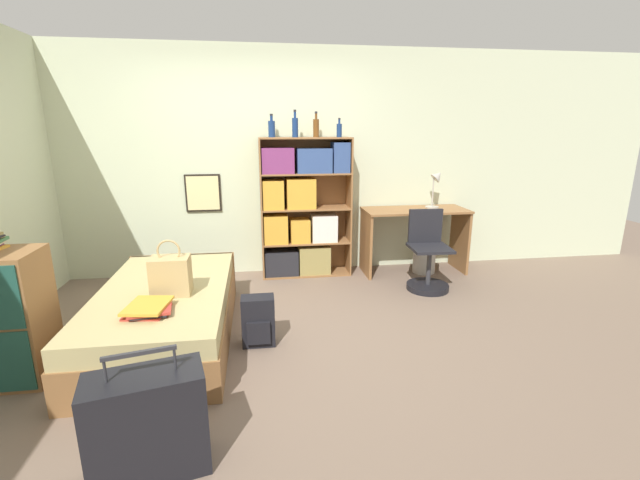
% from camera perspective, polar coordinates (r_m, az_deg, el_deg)
% --- Properties ---
extents(ground_plane, '(14.00, 14.00, 0.00)m').
position_cam_1_polar(ground_plane, '(3.81, -8.06, -12.05)').
color(ground_plane, '#756051').
extents(wall_back, '(10.00, 0.09, 2.60)m').
position_cam_1_polar(wall_back, '(5.09, -8.78, 9.99)').
color(wall_back, beige).
rests_on(wall_back, ground_plane).
extents(bed, '(1.03, 1.93, 0.45)m').
position_cam_1_polar(bed, '(3.81, -19.79, -9.09)').
color(bed, olive).
rests_on(bed, ground_plane).
extents(handbag, '(0.29, 0.21, 0.44)m').
position_cam_1_polar(handbag, '(3.51, -19.28, -4.43)').
color(handbag, tan).
rests_on(handbag, bed).
extents(book_stack_on_bed, '(0.33, 0.37, 0.06)m').
position_cam_1_polar(book_stack_on_bed, '(3.26, -21.86, -8.44)').
color(book_stack_on_bed, '#B2382D').
rests_on(book_stack_on_bed, bed).
extents(suitcase, '(0.61, 0.39, 0.68)m').
position_cam_1_polar(suitcase, '(2.47, -21.96, -21.85)').
color(suitcase, black).
rests_on(suitcase, ground_plane).
extents(bookcase, '(1.04, 0.33, 1.60)m').
position_cam_1_polar(bookcase, '(4.97, -2.58, 4.03)').
color(bookcase, olive).
rests_on(bookcase, ground_plane).
extents(bottle_green, '(0.08, 0.08, 0.25)m').
position_cam_1_polar(bottle_green, '(4.90, -6.46, 14.58)').
color(bottle_green, navy).
rests_on(bottle_green, bookcase).
extents(bottle_brown, '(0.07, 0.07, 0.29)m').
position_cam_1_polar(bottle_brown, '(4.86, -3.34, 14.85)').
color(bottle_brown, navy).
rests_on(bottle_brown, bookcase).
extents(bottle_clear, '(0.07, 0.07, 0.28)m').
position_cam_1_polar(bottle_clear, '(4.92, -0.53, 14.79)').
color(bottle_clear, brown).
rests_on(bottle_clear, bookcase).
extents(bottle_blue, '(0.06, 0.06, 0.21)m').
position_cam_1_polar(bottle_blue, '(4.90, 2.58, 14.46)').
color(bottle_blue, navy).
rests_on(bottle_blue, bookcase).
extents(desk, '(1.22, 0.53, 0.77)m').
position_cam_1_polar(desk, '(5.24, 12.47, 1.51)').
color(desk, olive).
rests_on(desk, ground_plane).
extents(desk_lamp, '(0.21, 0.16, 0.47)m').
position_cam_1_polar(desk_lamp, '(5.30, 15.29, 7.50)').
color(desk_lamp, '#ADA89E').
rests_on(desk_lamp, desk).
extents(desk_chair, '(0.45, 0.45, 0.85)m').
position_cam_1_polar(desk_chair, '(4.78, 14.15, -3.10)').
color(desk_chair, black).
rests_on(desk_chair, ground_plane).
extents(backpack, '(0.26, 0.20, 0.41)m').
position_cam_1_polar(backpack, '(3.53, -8.23, -10.69)').
color(backpack, black).
rests_on(backpack, ground_plane).
extents(waste_bin, '(0.27, 0.27, 0.30)m').
position_cam_1_polar(waste_bin, '(5.34, 13.70, -2.66)').
color(waste_bin, '#B7B2A8').
rests_on(waste_bin, ground_plane).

